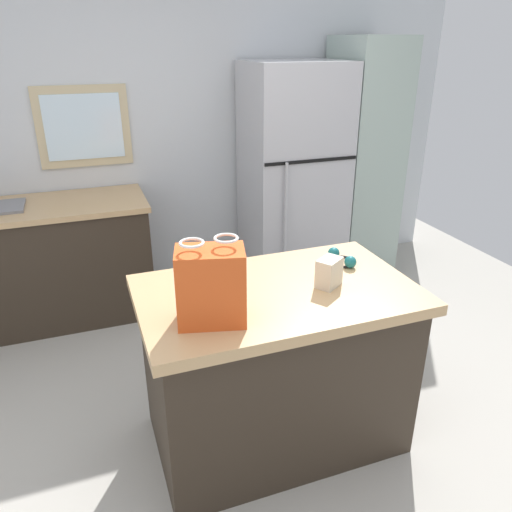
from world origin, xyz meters
name	(u,v)px	position (x,y,z in m)	size (l,w,h in m)	color
ground	(278,453)	(0.00, 0.00, 0.00)	(5.99, 5.99, 0.00)	#ADA89E
back_wall	(173,135)	(-0.01, 2.29, 1.28)	(4.99, 0.13, 2.55)	silver
kitchen_island	(276,366)	(0.04, 0.14, 0.45)	(1.33, 0.81, 0.90)	#33281E
refrigerator	(293,179)	(0.90, 1.89, 0.92)	(0.78, 0.70, 1.85)	#B7B7BC
tall_cabinet	(362,162)	(1.55, 1.89, 1.01)	(0.49, 0.62, 2.03)	#9EB2A8
sink_counter	(41,263)	(-1.14, 1.90, 0.47)	(1.60, 0.67, 1.10)	#33281E
shopping_bag	(211,286)	(-0.33, -0.03, 1.07)	(0.32, 0.25, 0.37)	#DB511E
small_box	(329,273)	(0.28, 0.08, 0.97)	(0.12, 0.09, 0.14)	beige
bottle	(226,270)	(-0.19, 0.25, 0.99)	(0.06, 0.06, 0.20)	#4C9956
ear_defenders	(342,259)	(0.47, 0.30, 0.92)	(0.18, 0.20, 0.06)	black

